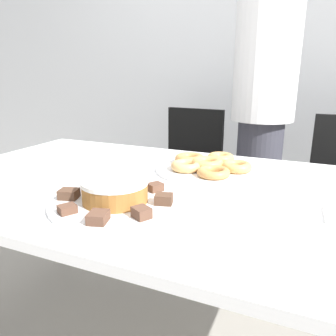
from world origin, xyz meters
TOP-DOWN VIEW (x-y plane):
  - wall_back at (0.00, 1.59)m, footprint 8.00×0.05m
  - table at (0.00, 0.00)m, footprint 1.77×0.99m
  - person_standing at (0.17, 0.94)m, footprint 0.34×0.34m
  - office_chair_left at (-0.30, 0.97)m, footprint 0.47×0.47m
  - plate_cake at (-0.07, -0.22)m, footprint 0.38×0.38m
  - plate_donuts at (0.08, 0.21)m, footprint 0.40×0.40m
  - frosted_cake at (-0.07, -0.22)m, footprint 0.19×0.19m
  - lamington_0 at (-0.11, -0.09)m, footprint 0.06×0.06m
  - lamington_1 at (-0.19, -0.15)m, footprint 0.07×0.06m
  - lamington_2 at (-0.21, -0.26)m, footprint 0.06×0.06m
  - lamington_3 at (-0.14, -0.35)m, footprint 0.05×0.06m
  - lamington_4 at (-0.03, -0.36)m, footprint 0.06×0.06m
  - lamington_5 at (0.05, -0.29)m, footprint 0.06×0.06m
  - lamington_6 at (0.07, -0.19)m, footprint 0.06×0.05m
  - lamington_7 at (0.00, -0.10)m, footprint 0.05×0.06m
  - donut_0 at (0.08, 0.21)m, footprint 0.13×0.13m
  - donut_1 at (0.10, 0.31)m, footprint 0.11×0.11m
  - donut_2 at (-0.01, 0.25)m, footprint 0.12×0.12m
  - donut_3 at (0.01, 0.15)m, footprint 0.12×0.12m
  - donut_4 at (0.13, 0.12)m, footprint 0.12×0.12m
  - donut_5 at (0.19, 0.22)m, footprint 0.11×0.11m

SIDE VIEW (x-z plane):
  - office_chair_left at x=-0.30m, z-range -0.03..0.85m
  - table at x=0.00m, z-range 0.30..1.04m
  - plate_donuts at x=0.08m, z-range 0.74..0.75m
  - plate_cake at x=-0.07m, z-range 0.74..0.75m
  - lamington_0 at x=-0.11m, z-range 0.75..0.77m
  - lamington_3 at x=-0.14m, z-range 0.75..0.77m
  - lamington_7 at x=0.00m, z-range 0.75..0.78m
  - lamington_1 at x=-0.19m, z-range 0.75..0.78m
  - lamington_4 at x=-0.03m, z-range 0.75..0.78m
  - lamington_2 at x=-0.21m, z-range 0.75..0.78m
  - lamington_5 at x=0.05m, z-range 0.75..0.78m
  - lamington_6 at x=0.07m, z-range 0.75..0.78m
  - donut_4 at x=0.13m, z-range 0.75..0.78m
  - donut_3 at x=0.01m, z-range 0.75..0.79m
  - donut_5 at x=0.19m, z-range 0.75..0.79m
  - donut_2 at x=-0.01m, z-range 0.75..0.79m
  - donut_0 at x=0.08m, z-range 0.75..0.79m
  - donut_1 at x=0.10m, z-range 0.75..0.79m
  - frosted_cake at x=-0.07m, z-range 0.75..0.82m
  - person_standing at x=0.17m, z-range 0.05..1.77m
  - wall_back at x=0.00m, z-range 0.00..2.60m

